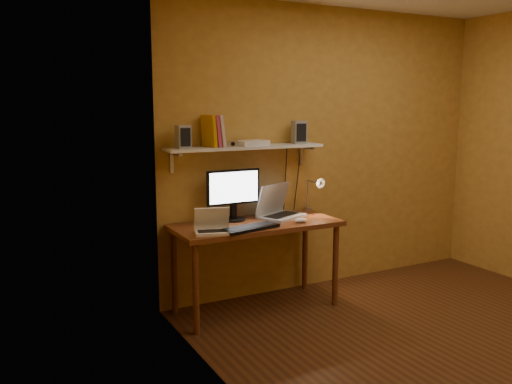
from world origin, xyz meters
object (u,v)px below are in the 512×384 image
desk (256,233)px  netbook (212,226)px  monitor (233,192)px  laptop (278,208)px  desk_lamp (315,190)px  keyboard (250,228)px  mouse (301,220)px  speaker_right (299,132)px  speaker_left (183,137)px  router (251,143)px  wall_shelf (246,148)px  shelf_camera (232,144)px

desk → netbook: 0.51m
monitor → laptop: monitor is taller
desk → desk_lamp: desk_lamp is taller
monitor → keyboard: monitor is taller
mouse → speaker_right: (0.20, 0.36, 0.71)m
laptop → speaker_left: 1.06m
monitor → router: router is taller
router → desk: bearing=-103.4°
desk → laptop: laptop is taller
keyboard → desk_lamp: desk_lamp is taller
laptop → netbook: (-0.74, -0.28, -0.02)m
mouse → wall_shelf: bearing=139.8°
laptop → speaker_right: (0.25, 0.06, 0.65)m
desk_lamp → router: 0.76m
shelf_camera → mouse: bearing=-31.5°
speaker_left → desk: bearing=-18.8°
laptop → router: (-0.24, 0.04, 0.57)m
netbook → router: (0.50, 0.33, 0.59)m
wall_shelf → desk_lamp: 0.77m
desk → desk_lamp: (0.66, 0.13, 0.29)m
wall_shelf → keyboard: size_ratio=2.88×
keyboard → mouse: (0.49, 0.03, 0.01)m
laptop → speaker_right: 0.70m
wall_shelf → mouse: 0.76m
wall_shelf → keyboard: (-0.16, -0.39, -0.60)m
desk_lamp → router: bearing=175.4°
mouse → shelf_camera: (-0.48, 0.30, 0.63)m
wall_shelf → laptop: bearing=-12.8°
laptop → shelf_camera: 0.72m
monitor → desk: bearing=-54.3°
shelf_camera → speaker_left: bearing=173.3°
wall_shelf → desk_lamp: size_ratio=3.73×
shelf_camera → router: 0.20m
mouse → desk_lamp: bearing=48.8°
keyboard → router: 0.76m
laptop → desk_lamp: bearing=-24.6°
mouse → desk_lamp: size_ratio=0.28×
desk → keyboard: keyboard is taller
mouse → router: size_ratio=0.39×
monitor → desk_lamp: bearing=-3.6°
desk_lamp → speaker_left: size_ratio=2.04×
netbook → shelf_camera: (0.31, 0.28, 0.60)m
keyboard → desk_lamp: (0.82, 0.32, 0.20)m
laptop → netbook: size_ratio=1.52×
monitor → shelf_camera: (-0.03, -0.05, 0.41)m
netbook → keyboard: bearing=8.5°
router → mouse: bearing=-50.1°
desk_lamp → netbook: bearing=-166.1°
router → speaker_right: bearing=2.3°
keyboard → laptop: bearing=25.0°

